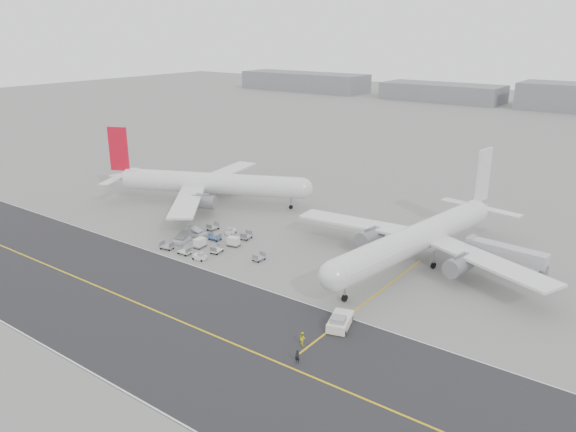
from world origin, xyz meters
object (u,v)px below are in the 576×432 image
Objects in this scene: airliner_a at (207,183)px; ground_crew_a at (298,357)px; airliner_b at (420,237)px; ground_crew_b at (302,338)px; pushback_tug at (340,321)px; jet_bridge at (507,255)px.

ground_crew_a is (58.52, -43.71, -4.34)m from airliner_a.
airliner_b is 35.73m from ground_crew_b.
pushback_tug reaches higher than ground_crew_a.
ground_crew_b is at bearing -149.58° from airliner_a.
ground_crew_b is at bearing -106.92° from jet_bridge.
airliner_a is 26.53× the size of ground_crew_a.
jet_bridge is at bearing 59.52° from ground_crew_a.
airliner_a is 3.36× the size of jet_bridge.
pushback_tug is 0.52× the size of jet_bridge.
airliner_a is at bearing 129.93° from ground_crew_a.
airliner_a reaches higher than pushback_tug.
ground_crew_a is at bearing -151.27° from airliner_a.
airliner_b is at bearing -157.98° from jet_bridge.
jet_bridge is 43.07m from ground_crew_b.
airliner_b is 15.22m from jet_bridge.
ground_crew_b reaches higher than ground_crew_a.
pushback_tug is at bearing -108.60° from jet_bridge.
pushback_tug is at bearing -78.28° from ground_crew_b.
pushback_tug is 35.86m from jet_bridge.
airliner_a is 72.15m from jet_bridge.
airliner_b is at bearing -118.67° from airliner_a.
jet_bridge reaches higher than ground_crew_b.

